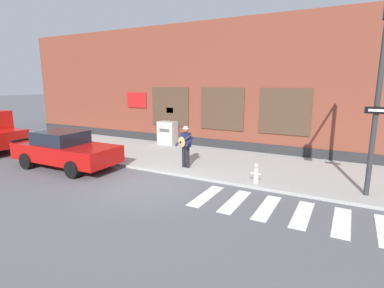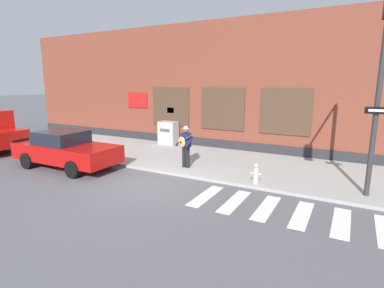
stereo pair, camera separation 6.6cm
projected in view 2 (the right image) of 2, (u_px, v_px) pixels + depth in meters
The scene contains 9 objects.
ground_plane at pixel (151, 185), 10.39m from camera, with size 160.00×160.00×0.00m, color #56565B.
sidewalk at pixel (200, 159), 13.64m from camera, with size 28.00×5.01×0.11m.
building_backdrop at pixel (237, 86), 16.86m from camera, with size 28.00×4.06×6.57m.
crosswalk at pixel (284, 211), 8.26m from camera, with size 5.20×1.90×0.01m.
red_car at pixel (66, 149), 12.41m from camera, with size 4.62×2.03×1.53m.
busker at pixel (185, 144), 11.98m from camera, with size 0.72×0.58×1.68m.
traffic_light at pixel (383, 66), 7.41m from camera, with size 0.60×3.25×5.49m.
utility_box at pixel (168, 133), 16.69m from camera, with size 1.01×0.68×1.27m.
fire_hydrant at pixel (256, 173), 10.20m from camera, with size 0.38×0.20×0.70m.
Camera 2 is at (5.97, -8.01, 3.48)m, focal length 28.00 mm.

